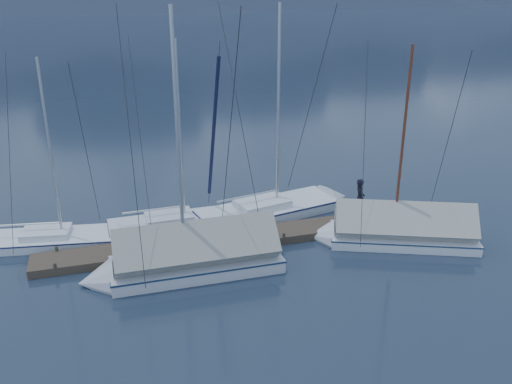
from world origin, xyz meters
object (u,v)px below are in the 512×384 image
sailboat_open_left (74,239)px  person (360,198)px  sailboat_open_mid (195,222)px  sailboat_covered_near (390,232)px  sailboat_covered_far (180,260)px  sailboat_open_right (287,207)px

sailboat_open_left → person: sailboat_open_left is taller
sailboat_open_mid → person: 7.45m
sailboat_covered_near → sailboat_covered_far: 8.84m
person → sailboat_open_mid: bearing=83.9°
person → sailboat_covered_far: bearing=112.8°
sailboat_open_mid → sailboat_covered_far: bearing=-108.0°
sailboat_covered_near → sailboat_covered_far: bearing=-179.6°
sailboat_open_mid → sailboat_open_right: size_ratio=0.86×
sailboat_covered_far → sailboat_covered_near: bearing=0.4°
sailboat_open_mid → sailboat_covered_far: size_ratio=0.85×
sailboat_covered_near → person: 2.25m
sailboat_covered_near → sailboat_open_left: bearing=163.7°
sailboat_covered_near → sailboat_covered_far: (-8.84, -0.07, 0.07)m
sailboat_open_left → sailboat_covered_near: (12.73, -3.73, 0.30)m
sailboat_open_right → person: bearing=-40.5°
sailboat_covered_far → person: 8.73m
sailboat_open_right → sailboat_covered_near: size_ratio=1.15×
sailboat_open_left → sailboat_open_mid: (5.19, 0.22, 0.01)m
sailboat_open_right → sailboat_covered_far: 7.27m
sailboat_open_left → person: bearing=-7.7°
sailboat_open_right → sailboat_covered_near: (3.05, -4.32, 0.27)m
sailboat_covered_near → sailboat_open_mid: bearing=152.4°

